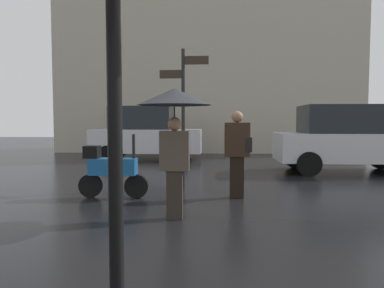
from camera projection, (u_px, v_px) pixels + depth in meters
name	position (u px, v px, depth m)	size (l,w,h in m)	color
pedestrian_with_umbrella	(174.00, 111.00, 5.33)	(1.11, 1.11, 1.98)	#2A241E
pedestrian_with_bag	(238.00, 149.00, 6.86)	(0.52, 0.24, 1.68)	black
parked_scooter	(111.00, 169.00, 6.89)	(1.37, 0.32, 1.23)	black
parked_car_left	(346.00, 139.00, 10.33)	(4.05, 1.89, 1.95)	silver
parked_car_right	(146.00, 133.00, 13.82)	(4.16, 2.06, 2.05)	silver
street_signpost	(183.00, 104.00, 7.88)	(1.08, 0.08, 3.07)	black
building_block	(207.00, 6.00, 17.57)	(14.46, 3.07, 14.35)	#B2A893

